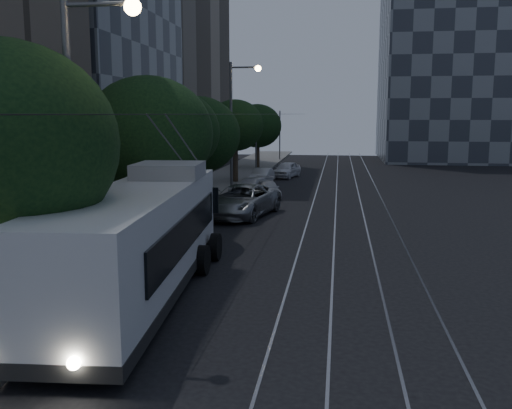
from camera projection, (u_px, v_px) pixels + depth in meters
The scene contains 21 objects.
ground at pixel (282, 278), 19.73m from camera, with size 120.00×120.00×0.00m, color black.
sidewalk at pixel (205, 193), 40.33m from camera, with size 5.00×90.00×0.15m, color slate.
tram_rails at pixel (348, 197), 38.92m from camera, with size 4.52×90.00×0.02m.
overhead_wires at pixel (240, 145), 39.44m from camera, with size 2.23×90.00×6.00m.
building_glass_mid at pixel (56, 6), 41.83m from camera, with size 14.40×18.40×26.80m.
building_tan_far at pixel (145, 2), 60.74m from camera, with size 14.40×22.40×34.80m.
building_distant_right at pixel (476, 61), 69.03m from camera, with size 22.00×18.00×24.00m, color #363B45.
trolleybus at pixel (142, 239), 17.48m from camera, with size 3.69×13.14×5.63m.
pickup_silver at pixel (242, 201), 31.46m from camera, with size 2.89×6.26×1.74m, color #919498.
car_white_a at pixel (268, 189), 38.62m from camera, with size 1.43×3.56×1.21m, color #BBBBC0.
car_white_b at pixel (251, 187), 39.28m from camera, with size 1.74×4.28×1.24m, color silver.
car_white_c at pixel (262, 176), 46.08m from camera, with size 1.33×3.81×1.26m, color silver.
car_white_d at pixel (286, 170), 50.67m from camera, with size 1.68×4.17×1.42m, color white.
tree_0 at pixel (3, 144), 14.26m from camera, with size 5.78×5.78×7.47m.
tree_1 at pixel (149, 135), 25.14m from camera, with size 5.71×5.71×7.29m.
tree_2 at pixel (174, 132), 30.34m from camera, with size 4.92×4.92×6.88m.
tree_3 at pixel (198, 135), 35.87m from camera, with size 5.39×5.39×6.74m.
tree_4 at pixel (235, 126), 45.89m from camera, with size 4.60×4.60×6.78m.
tree_5 at pixel (257, 126), 58.39m from camera, with size 4.94×4.94×6.62m.
streetlamp_near at pixel (84, 125), 14.96m from camera, with size 2.15×0.44×8.70m.
streetlamp_far at pixel (237, 114), 40.33m from camera, with size 2.25×0.44×9.20m.
Camera 1 is at (1.84, -19.02, 5.61)m, focal length 40.00 mm.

